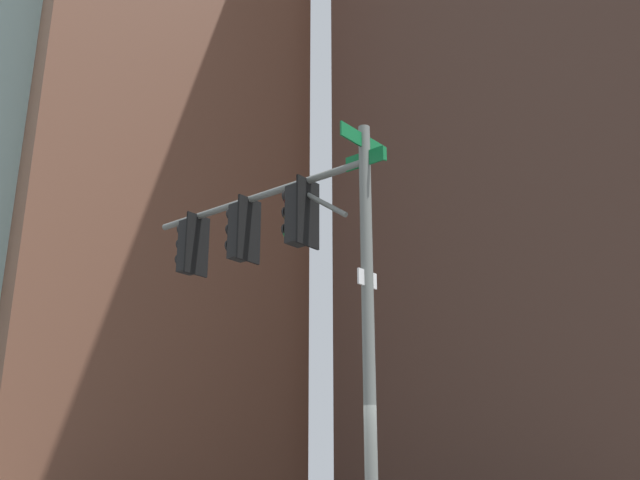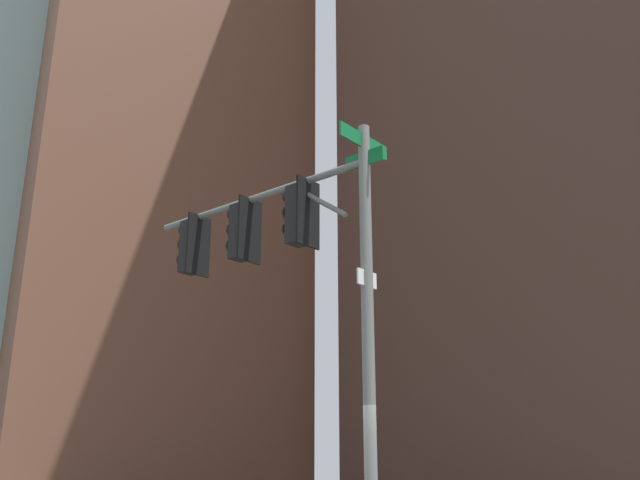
# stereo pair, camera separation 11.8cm
# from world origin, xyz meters

# --- Properties ---
(signal_pole_assembly) EXTENTS (2.54, 4.81, 6.81)m
(signal_pole_assembly) POSITION_xyz_m (-0.34, 1.24, 5.10)
(signal_pole_assembly) COLOR slate
(signal_pole_assembly) RESTS_ON ground_plane
(building_brick_nearside) EXTENTS (21.61, 20.37, 48.73)m
(building_brick_nearside) POSITION_xyz_m (23.27, 12.84, 24.36)
(building_brick_nearside) COLOR #4C3328
(building_brick_nearside) RESTS_ON ground_plane
(building_brick_midblock) EXTENTS (16.57, 18.67, 47.47)m
(building_brick_midblock) POSITION_xyz_m (5.77, 38.33, 23.74)
(building_brick_midblock) COLOR brown
(building_brick_midblock) RESTS_ON ground_plane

